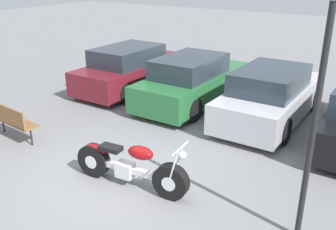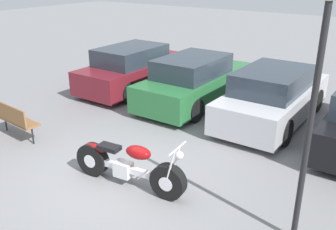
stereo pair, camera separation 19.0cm
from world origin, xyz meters
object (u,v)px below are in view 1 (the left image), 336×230
(parked_car_green, at_px, (193,81))
(lamp_post, at_px, (322,73))
(motorcycle, at_px, (129,166))
(park_bench, at_px, (12,119))
(parked_car_maroon, at_px, (132,69))
(parked_car_silver, at_px, (271,96))

(parked_car_green, height_order, lamp_post, lamp_post)
(motorcycle, xyz_separation_m, park_bench, (-3.66, 0.06, 0.13))
(parked_car_maroon, bearing_deg, parked_car_green, -2.87)
(parked_car_green, xyz_separation_m, lamp_post, (4.51, -4.50, 1.95))
(parked_car_silver, relative_size, lamp_post, 1.17)
(lamp_post, bearing_deg, parked_car_green, 135.03)
(park_bench, bearing_deg, parked_car_silver, 44.74)
(parked_car_silver, bearing_deg, park_bench, -135.26)
(parked_car_green, bearing_deg, parked_car_maroon, 177.13)
(parked_car_green, xyz_separation_m, parked_car_silver, (2.48, -0.04, 0.00))
(motorcycle, height_order, parked_car_green, parked_car_green)
(parked_car_green, bearing_deg, parked_car_silver, -0.99)
(parked_car_green, distance_m, lamp_post, 6.66)
(parked_car_maroon, bearing_deg, parked_car_silver, -1.93)
(lamp_post, bearing_deg, motorcycle, -174.33)
(parked_car_maroon, xyz_separation_m, park_bench, (0.21, -4.87, -0.14))
(parked_car_silver, height_order, park_bench, parked_car_silver)
(motorcycle, height_order, lamp_post, lamp_post)
(parked_car_green, height_order, park_bench, parked_car_green)
(motorcycle, relative_size, park_bench, 1.65)
(motorcycle, relative_size, parked_car_silver, 0.54)
(motorcycle, bearing_deg, park_bench, 179.02)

